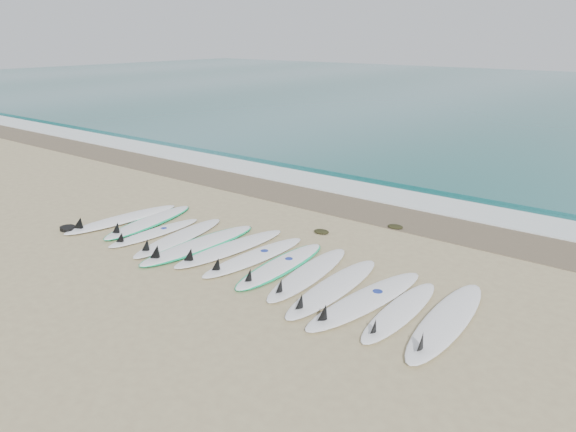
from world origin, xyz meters
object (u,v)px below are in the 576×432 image
Objects in this scene: surfboard_0 at (120,219)px; surfboard_6 at (252,257)px; surfboard_12 at (445,321)px; leash_coil at (68,229)px.

surfboard_0 is 1.09× the size of surfboard_6.
surfboard_12 reaches higher than leash_coil.
surfboard_0 reaches higher than leash_coil.
surfboard_12 is at bearing 4.94° from surfboard_0.
surfboard_12 is at bearing 8.16° from leash_coil.
surfboard_12 is 8.20m from leash_coil.
surfboard_6 reaches higher than leash_coil.
surfboard_0 reaches higher than surfboard_6.
leash_coil is (-4.24, -1.26, -0.01)m from surfboard_6.
surfboard_12 is at bearing 1.36° from surfboard_6.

